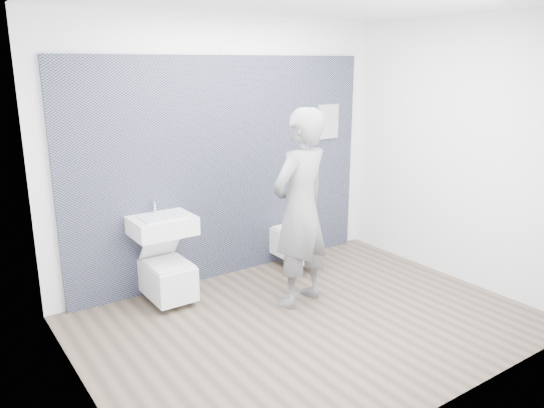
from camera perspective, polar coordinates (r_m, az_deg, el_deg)
ground at (r=5.04m, az=3.98°, el=-12.52°), size 4.00×4.00×0.00m
room_shell at (r=4.51m, az=4.38°, el=7.46°), size 4.00×4.00×4.00m
tile_wall at (r=6.15m, az=-4.66°, el=-7.28°), size 3.60×0.06×2.40m
washbasin at (r=5.30m, az=-11.72°, el=-2.23°), size 0.60×0.45×0.45m
toilet_square at (r=5.43m, az=-11.16°, el=-7.74°), size 0.40×0.58×0.70m
toilet_rounded at (r=6.15m, az=2.80°, el=-4.27°), size 0.37×0.62×0.34m
info_placard at (r=6.87m, az=5.67°, el=-4.87°), size 0.31×0.03×0.41m
visitor at (r=5.08m, az=3.04°, el=-0.55°), size 0.79×0.62×1.93m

